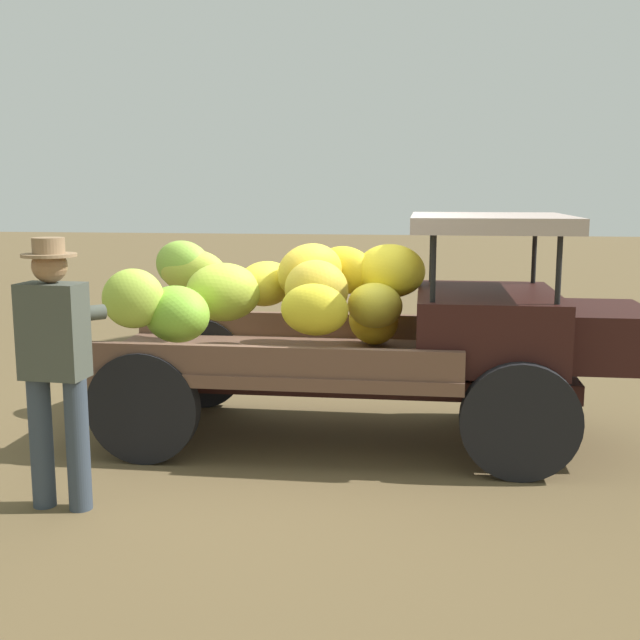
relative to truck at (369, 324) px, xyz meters
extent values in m
plane|color=brown|center=(-0.69, -0.15, -0.97)|extent=(60.00, 60.00, 0.00)
cube|color=black|center=(-0.31, -0.04, -0.49)|extent=(4.00, 0.47, 0.16)
cylinder|color=black|center=(1.14, 0.77, -0.54)|extent=(0.87, 0.15, 0.86)
cylinder|color=black|center=(1.15, -0.83, -0.54)|extent=(0.87, 0.15, 0.86)
cylinder|color=black|center=(-1.66, 0.75, -0.54)|extent=(0.87, 0.15, 0.86)
cylinder|color=black|center=(-1.65, -0.85, -0.54)|extent=(0.87, 0.15, 0.86)
cube|color=brown|center=(-0.76, -0.04, -0.31)|extent=(3.01, 1.74, 0.10)
cube|color=brown|center=(-0.76, 0.76, -0.15)|extent=(3.00, 0.10, 0.22)
cube|color=brown|center=(-0.75, -0.84, -0.15)|extent=(3.00, 0.10, 0.22)
cube|color=black|center=(0.94, -0.03, 0.01)|extent=(1.11, 1.53, 0.55)
cube|color=black|center=(1.84, -0.02, -0.04)|extent=(0.71, 1.07, 0.44)
cylinder|color=black|center=(1.38, 0.62, 0.56)|extent=(0.04, 0.04, 0.55)
cylinder|color=black|center=(1.39, -0.67, 0.56)|extent=(0.04, 0.04, 0.55)
cylinder|color=black|center=(0.50, 0.61, 0.56)|extent=(0.04, 0.04, 0.55)
cylinder|color=black|center=(0.51, -0.68, 0.56)|extent=(0.04, 0.04, 0.55)
cube|color=#B3A096|center=(0.94, -0.03, 0.84)|extent=(1.23, 1.53, 0.12)
ellipsoid|color=yellow|center=(-0.52, 0.15, 0.41)|extent=(0.80, 0.79, 0.61)
ellipsoid|color=yellow|center=(-0.26, 0.48, 0.39)|extent=(0.70, 0.61, 0.47)
ellipsoid|color=#8CBD3F|center=(-1.74, 0.51, 0.41)|extent=(0.75, 0.68, 0.51)
ellipsoid|color=#A8CC41|center=(-1.77, -0.65, 0.27)|extent=(0.53, 0.42, 0.47)
ellipsoid|color=yellow|center=(0.00, 0.41, -0.03)|extent=(0.66, 0.65, 0.49)
ellipsoid|color=yellow|center=(-0.92, 0.24, 0.29)|extent=(0.69, 0.69, 0.47)
ellipsoid|color=#AFC13E|center=(-1.63, 0.46, 0.36)|extent=(0.72, 0.56, 0.49)
ellipsoid|color=yellow|center=(-0.37, -0.61, 0.20)|extent=(0.58, 0.49, 0.45)
ellipsoid|color=gold|center=(0.15, 0.37, 0.40)|extent=(0.88, 0.87, 0.62)
ellipsoid|color=gold|center=(-0.42, -0.13, 0.29)|extent=(0.55, 0.63, 0.63)
ellipsoid|color=#B6CF3F|center=(-1.24, 0.01, 0.24)|extent=(0.75, 0.72, 0.61)
ellipsoid|color=#82C134|center=(-1.48, -0.51, 0.13)|extent=(0.84, 0.83, 0.55)
ellipsoid|color=gold|center=(0.04, 0.12, 0.14)|extent=(0.61, 0.62, 0.44)
cylinder|color=#36414E|center=(-2.01, -1.75, -0.54)|extent=(0.15, 0.15, 0.88)
cylinder|color=#36414E|center=(-1.75, -1.76, -0.54)|extent=(0.15, 0.15, 0.88)
cube|color=#444940|center=(-1.88, -1.76, 0.21)|extent=(0.41, 0.26, 0.61)
cylinder|color=#444940|center=(-1.98, -1.65, 0.30)|extent=(0.31, 0.39, 0.10)
cylinder|color=#444940|center=(-1.78, -1.66, 0.30)|extent=(0.34, 0.36, 0.10)
sphere|color=#906945|center=(-1.88, -1.76, 0.63)|extent=(0.22, 0.22, 0.22)
cylinder|color=#907150|center=(-1.88, -1.76, 0.69)|extent=(0.34, 0.34, 0.02)
cylinder|color=#907150|center=(-1.88, -1.76, 0.75)|extent=(0.20, 0.20, 0.10)
cube|color=brown|center=(-2.48, 0.65, -0.77)|extent=(0.61, 0.58, 0.41)
camera|label=1|loc=(0.48, -6.40, 1.10)|focal=44.29mm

